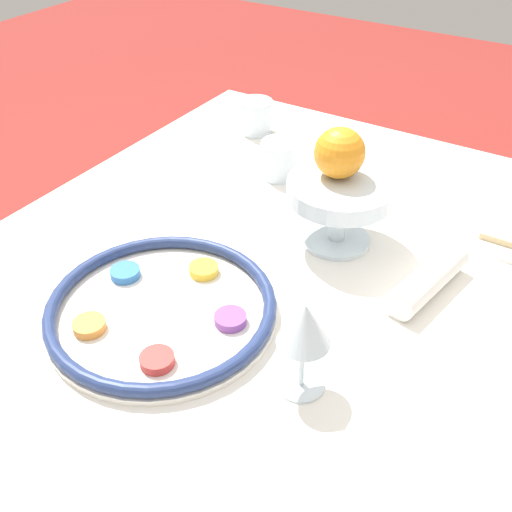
{
  "coord_description": "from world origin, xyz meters",
  "views": [
    {
      "loc": [
        -0.67,
        -0.35,
        1.38
      ],
      "look_at": [
        -0.02,
        0.05,
        0.81
      ],
      "focal_mm": 42.0,
      "sensor_mm": 36.0,
      "label": 1
    }
  ],
  "objects_px": {
    "seder_plate": "(162,308)",
    "cup_mid": "(280,159)",
    "orange_fruit": "(341,153)",
    "fruit_stand": "(340,197)",
    "napkin_roll": "(428,279)",
    "wine_glass": "(304,328)",
    "cup_near": "(256,116)"
  },
  "relations": [
    {
      "from": "seder_plate",
      "to": "cup_mid",
      "type": "relative_size",
      "value": 4.4
    },
    {
      "from": "wine_glass",
      "to": "napkin_roll",
      "type": "xyz_separation_m",
      "value": [
        0.27,
        -0.08,
        -0.08
      ]
    },
    {
      "from": "wine_glass",
      "to": "orange_fruit",
      "type": "relative_size",
      "value": 1.67
    },
    {
      "from": "napkin_roll",
      "to": "cup_near",
      "type": "height_order",
      "value": "cup_near"
    },
    {
      "from": "orange_fruit",
      "to": "cup_mid",
      "type": "bearing_deg",
      "value": 54.82
    },
    {
      "from": "fruit_stand",
      "to": "cup_near",
      "type": "xyz_separation_m",
      "value": [
        0.3,
        0.36,
        -0.05
      ]
    },
    {
      "from": "napkin_roll",
      "to": "cup_mid",
      "type": "relative_size",
      "value": 2.33
    },
    {
      "from": "wine_glass",
      "to": "fruit_stand",
      "type": "distance_m",
      "value": 0.34
    },
    {
      "from": "napkin_roll",
      "to": "cup_near",
      "type": "xyz_separation_m",
      "value": [
        0.35,
        0.54,
        0.01
      ]
    },
    {
      "from": "napkin_roll",
      "to": "cup_near",
      "type": "relative_size",
      "value": 2.33
    },
    {
      "from": "orange_fruit",
      "to": "napkin_roll",
      "type": "distance_m",
      "value": 0.25
    },
    {
      "from": "seder_plate",
      "to": "orange_fruit",
      "type": "distance_m",
      "value": 0.38
    },
    {
      "from": "wine_glass",
      "to": "cup_near",
      "type": "xyz_separation_m",
      "value": [
        0.62,
        0.46,
        -0.07
      ]
    },
    {
      "from": "orange_fruit",
      "to": "cup_near",
      "type": "xyz_separation_m",
      "value": [
        0.29,
        0.34,
        -0.12
      ]
    },
    {
      "from": "napkin_roll",
      "to": "orange_fruit",
      "type": "bearing_deg",
      "value": 71.74
    },
    {
      "from": "seder_plate",
      "to": "orange_fruit",
      "type": "height_order",
      "value": "orange_fruit"
    },
    {
      "from": "fruit_stand",
      "to": "orange_fruit",
      "type": "height_order",
      "value": "orange_fruit"
    },
    {
      "from": "seder_plate",
      "to": "napkin_roll",
      "type": "relative_size",
      "value": 1.89
    },
    {
      "from": "wine_glass",
      "to": "napkin_roll",
      "type": "bearing_deg",
      "value": -15.45
    },
    {
      "from": "cup_near",
      "to": "cup_mid",
      "type": "distance_m",
      "value": 0.22
    },
    {
      "from": "wine_glass",
      "to": "fruit_stand",
      "type": "bearing_deg",
      "value": 18.02
    },
    {
      "from": "fruit_stand",
      "to": "cup_near",
      "type": "bearing_deg",
      "value": 49.75
    },
    {
      "from": "wine_glass",
      "to": "fruit_stand",
      "type": "xyz_separation_m",
      "value": [
        0.32,
        0.1,
        -0.01
      ]
    },
    {
      "from": "wine_glass",
      "to": "cup_near",
      "type": "bearing_deg",
      "value": 36.49
    },
    {
      "from": "fruit_stand",
      "to": "napkin_roll",
      "type": "height_order",
      "value": "fruit_stand"
    },
    {
      "from": "fruit_stand",
      "to": "napkin_roll",
      "type": "relative_size",
      "value": 0.99
    },
    {
      "from": "seder_plate",
      "to": "wine_glass",
      "type": "relative_size",
      "value": 2.43
    },
    {
      "from": "cup_mid",
      "to": "cup_near",
      "type": "bearing_deg",
      "value": 45.37
    },
    {
      "from": "wine_glass",
      "to": "seder_plate",
      "type": "bearing_deg",
      "value": 87.93
    },
    {
      "from": "orange_fruit",
      "to": "cup_mid",
      "type": "xyz_separation_m",
      "value": [
        0.13,
        0.19,
        -0.12
      ]
    },
    {
      "from": "fruit_stand",
      "to": "wine_glass",
      "type": "bearing_deg",
      "value": -161.98
    },
    {
      "from": "seder_plate",
      "to": "cup_near",
      "type": "height_order",
      "value": "cup_near"
    }
  ]
}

